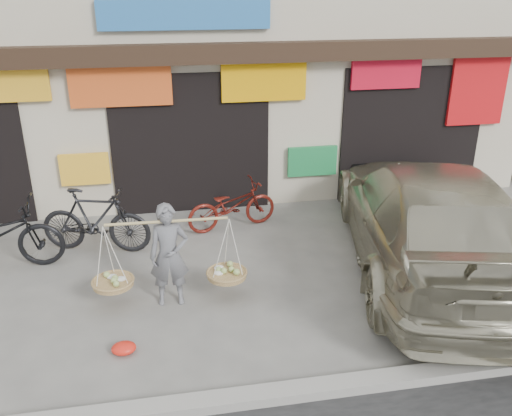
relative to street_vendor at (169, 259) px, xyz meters
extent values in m
plane|color=slate|center=(0.56, -0.17, -0.69)|extent=(70.00, 70.00, 0.00)
cube|color=gray|center=(0.56, -2.17, -0.63)|extent=(70.00, 0.25, 0.12)
cube|color=#C1B69D|center=(0.56, 6.33, 2.81)|extent=(14.00, 6.00, 7.00)
cube|color=black|center=(0.56, 3.18, 2.36)|extent=(14.00, 0.35, 0.35)
cube|color=black|center=(0.56, 3.58, 0.66)|extent=(3.00, 0.60, 2.70)
cube|color=black|center=(5.06, 3.58, 0.66)|extent=(3.00, 0.60, 2.70)
cube|color=gold|center=(-2.64, 3.25, 1.91)|extent=(1.60, 0.08, 0.60)
cube|color=#D8521D|center=(-0.64, 3.25, 1.81)|extent=(1.80, 0.08, 0.70)
cube|color=#EEA006|center=(1.96, 3.25, 1.81)|extent=(1.60, 0.08, 0.70)
cube|color=red|center=(4.36, 3.25, 1.91)|extent=(1.40, 0.08, 0.60)
cube|color=red|center=(6.36, 3.25, 1.51)|extent=(1.20, 0.08, 1.40)
cube|color=yellow|center=(-1.44, 3.25, 0.31)|extent=(0.90, 0.08, 0.60)
cube|color=#1F8344|center=(2.96, 3.25, 0.21)|extent=(1.00, 0.08, 0.60)
cube|color=#286DB6|center=(0.56, 3.25, 3.01)|extent=(3.00, 0.08, 0.50)
imported|color=slate|center=(0.00, 0.00, 0.07)|extent=(0.56, 0.38, 1.51)
cylinder|color=tan|center=(0.00, 0.00, 0.58)|extent=(1.65, 0.09, 0.04)
cylinder|color=#9F7E4C|center=(-0.79, 0.03, -0.31)|extent=(0.56, 0.56, 0.07)
ellipsoid|color=#A5BF66|center=(-0.79, 0.03, -0.25)|extent=(0.39, 0.39, 0.10)
cylinder|color=#9F7E4C|center=(0.79, -0.03, -0.31)|extent=(0.56, 0.56, 0.07)
ellipsoid|color=#A5BF66|center=(0.79, -0.03, -0.25)|extent=(0.39, 0.39, 0.10)
imported|color=black|center=(-1.17, 1.83, -0.13)|extent=(1.94, 1.02, 1.12)
imported|color=#5D1710|center=(1.20, 2.33, -0.24)|extent=(1.78, 0.97, 0.89)
imported|color=#A49E84|center=(4.04, 0.37, 0.17)|extent=(3.65, 6.27, 1.71)
cube|color=black|center=(4.67, 3.09, -0.14)|extent=(1.68, 0.48, 0.45)
cube|color=silver|center=(4.69, 3.17, -0.24)|extent=(0.44, 0.12, 0.12)
ellipsoid|color=red|center=(-0.63, -1.06, -0.62)|extent=(0.31, 0.25, 0.14)
camera|label=1|loc=(0.00, -6.74, 3.61)|focal=38.00mm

